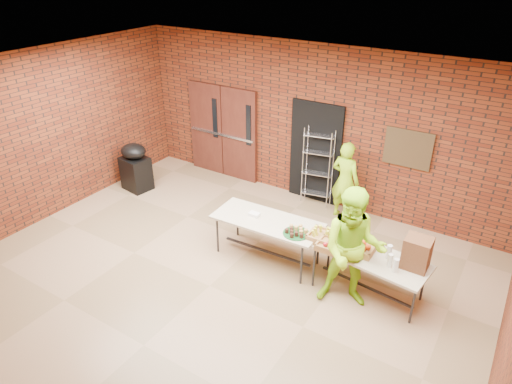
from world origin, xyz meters
TOP-DOWN VIEW (x-y plane):
  - room at (0.00, 0.00)m, footprint 8.08×7.08m
  - double_doors at (-2.20, 3.44)m, footprint 1.78×0.12m
  - dark_doorway at (0.10, 3.46)m, footprint 1.10×0.06m
  - bronze_plaque at (1.90, 3.45)m, footprint 0.85×0.04m
  - wire_rack at (0.23, 3.32)m, footprint 0.63×0.31m
  - table_left at (0.37, 1.13)m, footprint 1.86×0.84m
  - table_right at (2.13, 1.17)m, footprint 1.79×0.91m
  - basket_bananas at (1.40, 1.15)m, footprint 0.49×0.38m
  - basket_oranges at (1.92, 1.19)m, footprint 0.48×0.37m
  - basket_apples at (1.58, 1.00)m, footprint 0.44×0.34m
  - muffin_tray at (0.97, 1.03)m, footprint 0.42×0.42m
  - napkin_box at (0.12, 1.13)m, footprint 0.18×0.12m
  - coffee_dispenser at (2.75, 1.24)m, footprint 0.36×0.32m
  - cup_stack_front at (2.45, 1.05)m, footprint 0.07×0.07m
  - cup_stack_mid at (2.55, 0.97)m, footprint 0.07×0.07m
  - cup_stack_back at (2.37, 1.23)m, footprint 0.08×0.08m
  - covered_grill at (-3.37, 1.81)m, footprint 0.65×0.57m
  - volunteer_woman at (0.92, 3.10)m, footprint 0.63×0.46m
  - volunteer_man at (1.97, 0.83)m, footprint 1.11×0.99m

SIDE VIEW (x-z plane):
  - covered_grill at x=-3.37m, z-range 0.00..1.05m
  - table_right at x=2.13m, z-range 0.29..1.00m
  - table_left at x=0.37m, z-range 0.31..1.06m
  - basket_apples at x=1.58m, z-range 0.70..0.83m
  - basket_oranges at x=1.92m, z-range 0.69..0.84m
  - basket_bananas at x=1.40m, z-range 0.69..0.85m
  - napkin_box at x=0.12m, z-range 0.75..0.81m
  - volunteer_woman at x=0.92m, z-range 0.00..1.58m
  - muffin_tray at x=0.97m, z-range 0.75..0.85m
  - cup_stack_front at x=2.45m, z-range 0.70..0.92m
  - cup_stack_mid at x=2.55m, z-range 0.70..0.92m
  - wire_rack at x=0.23m, z-range 0.00..1.63m
  - cup_stack_back at x=2.37m, z-range 0.70..0.93m
  - coffee_dispenser at x=2.75m, z-range 0.70..1.18m
  - volunteer_man at x=1.97m, z-range 0.00..1.89m
  - dark_doorway at x=0.10m, z-range 0.00..2.10m
  - double_doors at x=-2.20m, z-range 0.00..2.10m
  - bronze_plaque at x=1.90m, z-range 1.20..1.90m
  - room at x=0.00m, z-range -0.04..3.24m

